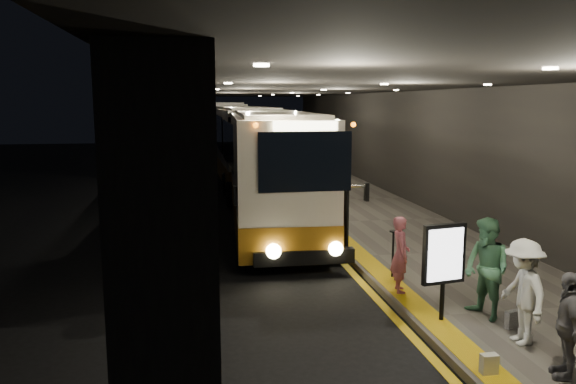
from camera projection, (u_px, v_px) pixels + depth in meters
ground at (253, 279)px, 12.79m from camera, size 90.00×90.00×0.00m
lane_line_white at (178, 232)px, 17.36m from camera, size 0.12×50.00×0.01m
kerb_stripe_yellow at (310, 227)px, 18.04m from camera, size 0.18×50.00×0.01m
sidewalk at (381, 222)px, 18.42m from camera, size 4.50×50.00×0.15m
tactile_strip at (325, 222)px, 18.10m from camera, size 0.50×50.00×0.01m
terminal_wall at (449, 132)px, 18.32m from camera, size 0.10×50.00×6.00m
support_columns at (186, 165)px, 16.09m from camera, size 0.80×24.80×4.40m
canopy at (315, 82)px, 17.34m from camera, size 9.00×50.00×0.40m
coach_main at (270, 174)px, 17.92m from camera, size 2.96×11.59×3.58m
coach_second at (243, 148)px, 27.81m from camera, size 2.69×11.65×3.65m
coach_third at (221, 130)px, 42.84m from camera, size 2.95×12.32×3.85m
passenger_boarding at (400, 254)px, 11.35m from camera, size 0.46×0.62×1.56m
passenger_waiting_green at (487, 269)px, 9.93m from camera, size 0.74×0.99×1.82m
passenger_waiting_white at (523, 292)px, 8.89m from camera, size 0.58×1.13×1.71m
passenger_waiting_grey at (568, 325)px, 7.79m from camera, size 0.78×1.01×1.53m
bag_polka at (512, 319)px, 9.59m from camera, size 0.27×0.18×0.31m
bag_plain at (489, 364)px, 7.96m from camera, size 0.24×0.14×0.30m
info_sign at (444, 256)px, 9.77m from camera, size 0.83×0.25×1.75m
stanchion_post at (393, 254)px, 12.32m from camera, size 0.05×0.05×1.04m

